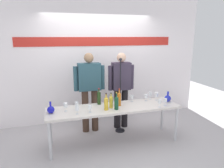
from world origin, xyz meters
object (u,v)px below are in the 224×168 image
(wine_bottle_3, at_px, (99,97))
(decanter_blue_right, at_px, (168,98))
(presenter_left, at_px, (90,87))
(wine_glass_right_5, at_px, (165,100))
(wine_glass_left_3, at_px, (90,107))
(wine_glass_right_4, at_px, (156,95))
(presenter_right, at_px, (121,86))
(wine_glass_right_1, at_px, (146,96))
(decanter_blue_left, at_px, (51,109))
(wine_bottle_1, at_px, (116,102))
(wine_glass_left_1, at_px, (66,105))
(wine_bottle_0, at_px, (106,103))
(wine_glass_right_0, at_px, (150,94))
(microphone_stand, at_px, (120,108))
(wine_glass_left_2, at_px, (77,105))
(display_table, at_px, (114,110))
(wine_glass_right_3, at_px, (132,97))
(wine_glass_right_2, at_px, (160,101))
(wine_glass_left_0, at_px, (77,108))
(wine_bottle_4, at_px, (111,101))

(wine_bottle_3, bearing_deg, decanter_blue_right, -9.58)
(presenter_left, height_order, wine_glass_right_5, presenter_left)
(wine_glass_left_3, xyz_separation_m, wine_glass_right_4, (1.43, 0.29, 0.03))
(presenter_right, xyz_separation_m, wine_glass_right_1, (0.38, -0.46, -0.13))
(decanter_blue_left, relative_size, wine_bottle_1, 0.64)
(decanter_blue_right, bearing_deg, wine_bottle_1, -173.12)
(presenter_left, relative_size, wine_glass_left_1, 11.11)
(wine_bottle_0, xyz_separation_m, wine_glass_right_1, (0.91, 0.28, -0.04))
(wine_glass_left_3, xyz_separation_m, wine_glass_right_0, (1.34, 0.39, 0.02))
(wine_glass_right_1, bearing_deg, microphone_stand, 150.77)
(presenter_left, height_order, wine_bottle_0, presenter_left)
(decanter_blue_right, relative_size, wine_glass_left_2, 1.36)
(presenter_left, bearing_deg, wine_glass_right_4, -20.46)
(wine_glass_left_1, distance_m, wine_glass_left_3, 0.43)
(wine_bottle_0, bearing_deg, display_table, 31.24)
(decanter_blue_right, xyz_separation_m, wine_glass_right_3, (-0.69, 0.20, 0.02))
(wine_bottle_0, xyz_separation_m, wine_glass_right_4, (1.13, 0.26, -0.01))
(decanter_blue_left, bearing_deg, wine_glass_right_3, 7.40)
(wine_glass_right_0, distance_m, wine_glass_right_5, 0.45)
(presenter_right, relative_size, wine_glass_right_2, 10.76)
(decanter_blue_right, height_order, wine_glass_left_2, decanter_blue_right)
(presenter_left, distance_m, wine_glass_right_3, 0.90)
(wine_glass_left_2, height_order, wine_glass_right_3, wine_glass_left_2)
(wine_glass_right_2, height_order, wine_glass_right_5, wine_glass_right_2)
(wine_glass_right_1, xyz_separation_m, wine_glass_right_3, (-0.30, 0.03, 0.00))
(wine_glass_left_0, relative_size, wine_glass_left_1, 0.93)
(wine_glass_left_1, bearing_deg, wine_glass_right_5, -7.08)
(wine_glass_left_3, bearing_deg, display_table, 16.44)
(wine_bottle_4, xyz_separation_m, microphone_stand, (0.33, 0.46, -0.31))
(microphone_stand, bearing_deg, wine_glass_left_1, -160.63)
(wine_glass_left_0, bearing_deg, wine_bottle_1, 2.38)
(presenter_left, height_order, wine_bottle_4, presenter_left)
(presenter_left, height_order, microphone_stand, presenter_left)
(wine_glass_right_3, distance_m, wine_glass_right_5, 0.65)
(display_table, relative_size, wine_bottle_3, 7.79)
(decanter_blue_right, height_order, wine_glass_left_3, decanter_blue_right)
(wine_glass_right_4, bearing_deg, wine_glass_right_0, 132.84)
(presenter_right, distance_m, wine_bottle_4, 0.78)
(wine_bottle_4, distance_m, wine_glass_right_2, 0.90)
(wine_glass_left_2, bearing_deg, wine_glass_right_0, 8.63)
(wine_glass_left_2, distance_m, wine_glass_right_1, 1.42)
(wine_glass_left_1, distance_m, wine_glass_right_4, 1.83)
(presenter_right, height_order, wine_glass_left_1, presenter_right)
(decanter_blue_right, relative_size, wine_glass_right_4, 1.28)
(decanter_blue_right, bearing_deg, wine_glass_right_0, 136.76)
(display_table, height_order, microphone_stand, microphone_stand)
(wine_bottle_4, relative_size, wine_glass_left_0, 2.04)
(decanter_blue_left, distance_m, microphone_stand, 1.48)
(decanter_blue_left, xyz_separation_m, microphone_stand, (1.39, 0.43, -0.26))
(decanter_blue_left, height_order, wine_glass_left_3, decanter_blue_left)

